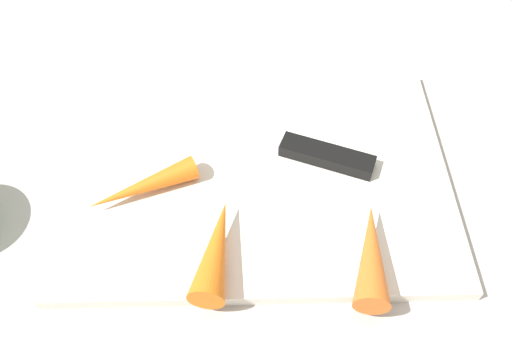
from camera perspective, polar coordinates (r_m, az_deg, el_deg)
ground_plane at (r=0.53m, az=0.00°, el=-0.80°), size 1.40×1.40×0.00m
cutting_board at (r=0.53m, az=0.00°, el=-0.40°), size 0.36×0.26×0.01m
knife at (r=0.53m, az=5.93°, el=1.85°), size 0.19×0.09×0.01m
carrot_medium at (r=0.46m, az=11.78°, el=-8.33°), size 0.04×0.10×0.03m
carrot_shortest at (r=0.46m, az=-4.12°, el=-8.00°), size 0.04×0.10×0.03m
carrot_longest at (r=0.51m, az=-11.61°, el=-1.65°), size 0.10×0.06×0.02m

